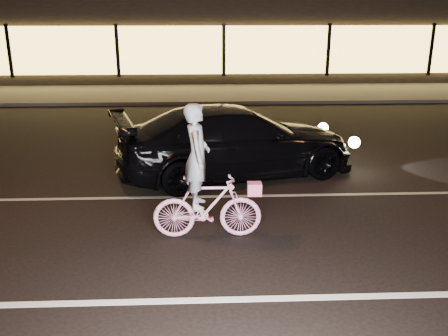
{
  "coord_description": "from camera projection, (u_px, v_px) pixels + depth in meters",
  "views": [
    {
      "loc": [
        -0.92,
        -6.89,
        3.53
      ],
      "look_at": [
        -0.6,
        0.6,
        1.04
      ],
      "focal_mm": 40.0,
      "sensor_mm": 36.0,
      "label": 1
    }
  ],
  "objects": [
    {
      "name": "lane_stripe_near",
      "position": [
        279.0,
        298.0,
        6.26
      ],
      "size": [
        60.0,
        0.12,
        0.01
      ],
      "primitive_type": "cube",
      "color": "silver",
      "rests_on": "ground"
    },
    {
      "name": "sedan",
      "position": [
        236.0,
        141.0,
        10.57
      ],
      "size": [
        5.48,
        3.39,
        1.48
      ],
      "rotation": [
        0.0,
        0.0,
        1.85
      ],
      "color": "black",
      "rests_on": "ground"
    },
    {
      "name": "ground",
      "position": [
        264.0,
        244.0,
        7.68
      ],
      "size": [
        90.0,
        90.0,
        0.0
      ],
      "primitive_type": "plane",
      "color": "black",
      "rests_on": "ground"
    },
    {
      "name": "cyclist",
      "position": [
        205.0,
        192.0,
        7.68
      ],
      "size": [
        1.7,
        0.59,
        2.14
      ],
      "rotation": [
        0.0,
        0.0,
        1.57
      ],
      "color": "#E22E85",
      "rests_on": "ground"
    },
    {
      "name": "sidewalk",
      "position": [
        226.0,
        94.0,
        19.99
      ],
      "size": [
        30.0,
        4.0,
        0.12
      ],
      "primitive_type": "cube",
      "color": "#383533",
      "rests_on": "ground"
    },
    {
      "name": "storefront",
      "position": [
        220.0,
        32.0,
        24.98
      ],
      "size": [
        25.4,
        8.42,
        4.2
      ],
      "color": "black",
      "rests_on": "ground"
    },
    {
      "name": "lane_stripe_far",
      "position": [
        252.0,
        196.0,
        9.57
      ],
      "size": [
        60.0,
        0.1,
        0.01
      ],
      "primitive_type": "cube",
      "color": "gray",
      "rests_on": "ground"
    }
  ]
}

